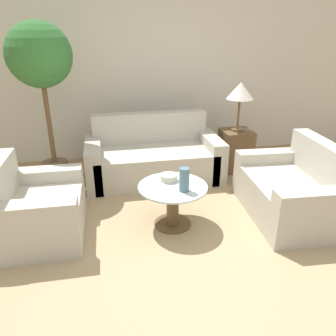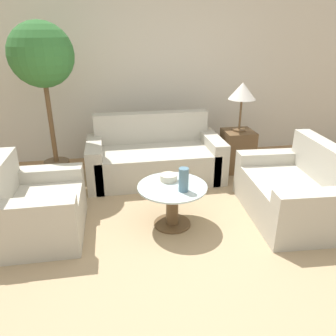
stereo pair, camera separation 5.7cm
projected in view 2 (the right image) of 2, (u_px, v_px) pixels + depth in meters
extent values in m
plane|color=#9E754C|center=(196.00, 258.00, 2.98)|extent=(14.00, 14.00, 0.00)
cube|color=beige|center=(153.00, 73.00, 5.01)|extent=(10.00, 0.06, 2.60)
cube|color=tan|center=(172.00, 224.00, 3.49)|extent=(3.64, 3.42, 0.01)
cube|color=#B2AD9E|center=(155.00, 164.00, 4.50)|extent=(1.60, 0.88, 0.43)
cube|color=#B2AD9E|center=(152.00, 141.00, 4.74)|extent=(1.60, 0.18, 0.85)
cube|color=#B2AD9E|center=(96.00, 163.00, 4.34)|extent=(0.20, 0.88, 0.56)
cube|color=#B2AD9E|center=(212.00, 156.00, 4.61)|extent=(0.20, 0.88, 0.56)
cube|color=#B2AD9E|center=(41.00, 215.00, 3.26)|extent=(0.82, 0.77, 0.43)
cube|color=#B2AD9E|center=(3.00, 200.00, 3.13)|extent=(0.19, 0.76, 0.82)
cube|color=#B2AD9E|center=(32.00, 230.00, 2.89)|extent=(0.81, 0.21, 0.56)
cube|color=#B2AD9E|center=(46.00, 192.00, 3.58)|extent=(0.81, 0.21, 0.56)
cube|color=#B2AD9E|center=(288.00, 198.00, 3.58)|extent=(0.90, 1.12, 0.43)
cube|color=#B2AD9E|center=(320.00, 180.00, 3.54)|extent=(0.25, 1.08, 0.83)
cube|color=#B2AD9E|center=(270.00, 173.00, 4.05)|extent=(0.85, 0.25, 0.56)
cube|color=#B2AD9E|center=(315.00, 219.00, 3.07)|extent=(0.85, 0.25, 0.56)
cylinder|color=brown|center=(172.00, 224.00, 3.49)|extent=(0.39, 0.39, 0.02)
cylinder|color=brown|center=(172.00, 206.00, 3.41)|extent=(0.13, 0.13, 0.44)
cylinder|color=#B2C6C6|center=(172.00, 187.00, 3.32)|extent=(0.71, 0.71, 0.02)
cube|color=brown|center=(237.00, 151.00, 4.74)|extent=(0.42, 0.42, 0.60)
cylinder|color=brown|center=(239.00, 130.00, 4.62)|extent=(0.18, 0.18, 0.02)
cylinder|color=brown|center=(240.00, 114.00, 4.54)|extent=(0.03, 0.03, 0.42)
cone|color=beige|center=(242.00, 91.00, 4.41)|extent=(0.37, 0.37, 0.22)
cylinder|color=brown|center=(58.00, 171.00, 4.42)|extent=(0.33, 0.33, 0.30)
cylinder|color=brown|center=(51.00, 119.00, 4.14)|extent=(0.06, 0.06, 1.14)
sphere|color=#2D662D|center=(41.00, 55.00, 3.84)|extent=(0.76, 0.76, 0.76)
cylinder|color=slate|center=(184.00, 180.00, 3.16)|extent=(0.10, 0.10, 0.24)
cylinder|color=beige|center=(169.00, 178.00, 3.42)|extent=(0.18, 0.18, 0.07)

